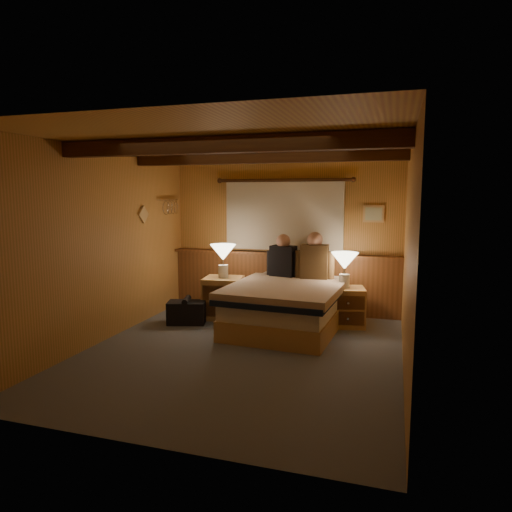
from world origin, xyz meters
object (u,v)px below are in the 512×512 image
at_px(bed, 286,306).
at_px(lamp_left, 223,254).
at_px(nightstand_right, 346,307).
at_px(duffel_bag, 187,312).
at_px(lamp_right, 345,263).
at_px(person_left, 283,259).
at_px(person_right, 315,259).
at_px(nightstand_left, 223,298).

xyz_separation_m(bed, lamp_left, (-1.03, 0.30, 0.63)).
bearing_deg(nightstand_right, duffel_bag, -178.11).
bearing_deg(lamp_right, person_left, 168.31).
relative_size(bed, nightstand_right, 3.34).
bearing_deg(nightstand_right, person_right, 150.46).
bearing_deg(duffel_bag, bed, -10.44).
bearing_deg(bed, person_right, 67.40).
bearing_deg(lamp_right, nightstand_right, -11.80).
xyz_separation_m(lamp_left, person_right, (1.31, 0.26, -0.05)).
xyz_separation_m(lamp_left, person_left, (0.84, 0.31, -0.07)).
xyz_separation_m(bed, duffel_bag, (-1.43, -0.13, -0.16)).
bearing_deg(nightstand_left, person_left, 12.53).
relative_size(bed, lamp_right, 3.91).
distance_m(person_left, person_right, 0.48).
bearing_deg(lamp_right, duffel_bag, -165.69).
bearing_deg(person_right, nightstand_right, -20.25).
height_order(bed, person_right, person_right).
bearing_deg(duffel_bag, lamp_right, -1.47).
distance_m(lamp_left, person_left, 0.89).
bearing_deg(lamp_right, bed, -150.10).
xyz_separation_m(nightstand_right, person_left, (-0.96, 0.20, 0.61)).
bearing_deg(lamp_right, lamp_left, -176.18).
distance_m(bed, lamp_right, 1.01).
xyz_separation_m(nightstand_right, lamp_left, (-1.80, -0.11, 0.69)).
xyz_separation_m(lamp_right, duffel_bag, (-2.16, -0.55, -0.72)).
bearing_deg(person_right, lamp_left, -171.42).
height_order(nightstand_left, duffel_bag, nightstand_left).
bearing_deg(person_left, lamp_right, -0.44).
bearing_deg(person_left, bed, -60.61).
relative_size(lamp_left, lamp_right, 1.00).
relative_size(bed, lamp_left, 3.90).
xyz_separation_m(lamp_right, person_left, (-0.92, 0.19, -0.00)).
relative_size(bed, duffel_bag, 3.24).
bearing_deg(person_right, nightstand_left, -171.46).
height_order(nightstand_right, lamp_right, lamp_right).
height_order(nightstand_right, duffel_bag, nightstand_right).
distance_m(nightstand_right, lamp_left, 1.93).
height_order(nightstand_left, person_right, person_right).
height_order(nightstand_right, person_left, person_left).
relative_size(bed, nightstand_left, 3.13).
height_order(person_right, duffel_bag, person_right).
relative_size(lamp_right, person_left, 0.76).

